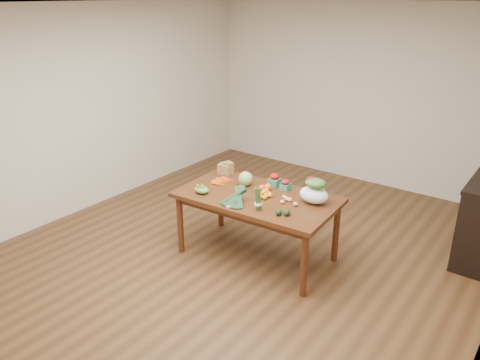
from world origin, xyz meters
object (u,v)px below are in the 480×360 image
Objects in this scene: paper_bag at (225,168)px; cabbage at (245,179)px; salad_bag at (314,192)px; dining_table at (257,226)px; mandarin_cluster at (264,193)px; asparagus_bundle at (258,198)px; kale_bunch at (234,197)px.

paper_bag is 0.44m from cabbage.
salad_bag is at bearing 3.35° from cabbage.
paper_bag is at bearing 152.64° from dining_table.
mandarin_cluster is (0.77, -0.29, -0.03)m from paper_bag.
asparagus_bundle reaches higher than mandarin_cluster.
dining_table is 0.55m from cabbage.
mandarin_cluster reaches higher than dining_table.
salad_bag reaches higher than paper_bag.
asparagus_bundle reaches higher than cabbage.
salad_bag is at bearing -4.56° from paper_bag.
mandarin_cluster is at bearing 5.74° from dining_table.
salad_bag is (1.26, -0.10, 0.05)m from paper_bag.
salad_bag reaches higher than dining_table.
cabbage reaches higher than paper_bag.
asparagus_bundle reaches higher than paper_bag.
kale_bunch is (-0.15, -0.35, 0.04)m from mandarin_cluster.
asparagus_bundle is at bearing -126.48° from salad_bag.
paper_bag is at bearing 130.62° from kale_bunch.
cabbage reaches higher than kale_bunch.
asparagus_bundle is (0.48, -0.44, 0.04)m from cabbage.
dining_table is at bearing -29.52° from cabbage.
cabbage is (0.41, -0.15, 0.01)m from paper_bag.
kale_bunch reaches higher than dining_table.
cabbage is 0.85m from salad_bag.
paper_bag is 1.07m from asparagus_bundle.
salad_bag reaches higher than kale_bunch.
kale_bunch is (0.21, -0.49, -0.00)m from cabbage.
cabbage is at bearing -176.65° from salad_bag.
dining_table is 9.52× the size of mandarin_cluster.
kale_bunch is at bearing -139.90° from salad_bag.
dining_table is 0.87m from paper_bag.
asparagus_bundle is 0.61m from salad_bag.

